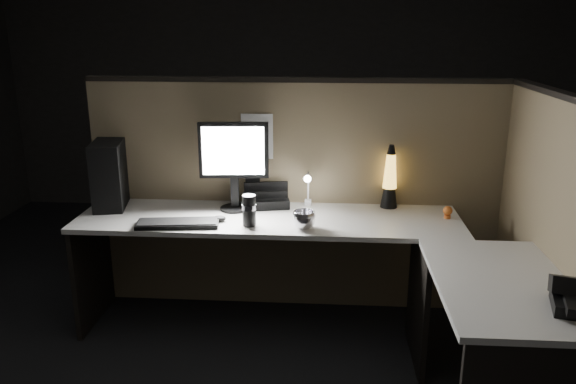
# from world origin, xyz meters

# --- Properties ---
(floor) EXTENTS (6.00, 6.00, 0.00)m
(floor) POSITION_xyz_m (0.00, 0.00, 0.00)
(floor) COLOR black
(floor) RESTS_ON ground
(room_shell) EXTENTS (6.00, 6.00, 6.00)m
(room_shell) POSITION_xyz_m (0.00, 0.00, 1.62)
(room_shell) COLOR silver
(room_shell) RESTS_ON ground
(partition_back) EXTENTS (2.66, 0.06, 1.50)m
(partition_back) POSITION_xyz_m (0.00, 0.93, 0.75)
(partition_back) COLOR brown
(partition_back) RESTS_ON ground
(partition_right) EXTENTS (0.06, 1.66, 1.50)m
(partition_right) POSITION_xyz_m (1.33, 0.10, 0.75)
(partition_right) COLOR brown
(partition_right) RESTS_ON ground
(desk) EXTENTS (2.60, 1.60, 0.73)m
(desk) POSITION_xyz_m (0.18, 0.25, 0.58)
(desk) COLOR #B9B7AF
(desk) RESTS_ON ground
(pc_tower) EXTENTS (0.25, 0.42, 0.42)m
(pc_tower) POSITION_xyz_m (-1.17, 0.76, 0.94)
(pc_tower) COLOR black
(pc_tower) RESTS_ON desk
(monitor) EXTENTS (0.43, 0.18, 0.55)m
(monitor) POSITION_xyz_m (-0.37, 0.74, 1.06)
(monitor) COLOR black
(monitor) RESTS_ON desk
(keyboard) EXTENTS (0.48, 0.22, 0.02)m
(keyboard) POSITION_xyz_m (-0.66, 0.41, 0.74)
(keyboard) COLOR black
(keyboard) RESTS_ON desk
(mouse) EXTENTS (0.09, 0.07, 0.03)m
(mouse) POSITION_xyz_m (-0.43, 0.50, 0.75)
(mouse) COLOR black
(mouse) RESTS_ON desk
(clip_lamp) EXTENTS (0.04, 0.18, 0.23)m
(clip_lamp) POSITION_xyz_m (0.08, 0.79, 0.87)
(clip_lamp) COLOR white
(clip_lamp) RESTS_ON desk
(organizer) EXTENTS (0.32, 0.30, 0.21)m
(organizer) POSITION_xyz_m (-0.19, 0.84, 0.78)
(organizer) COLOR black
(organizer) RESTS_ON desk
(lava_lamp) EXTENTS (0.11, 0.11, 0.40)m
(lava_lamp) POSITION_xyz_m (0.59, 0.85, 0.90)
(lava_lamp) COLOR black
(lava_lamp) RESTS_ON desk
(travel_mug) EXTENTS (0.08, 0.08, 0.18)m
(travel_mug) POSITION_xyz_m (-0.24, 0.44, 0.82)
(travel_mug) COLOR black
(travel_mug) RESTS_ON desk
(steel_mug) EXTENTS (0.15, 0.15, 0.10)m
(steel_mug) POSITION_xyz_m (0.07, 0.42, 0.78)
(steel_mug) COLOR silver
(steel_mug) RESTS_ON desk
(figurine) EXTENTS (0.06, 0.06, 0.06)m
(figurine) POSITION_xyz_m (0.92, 0.65, 0.78)
(figurine) COLOR orange
(figurine) RESTS_ON desk
(pinned_paper) EXTENTS (0.20, 0.00, 0.29)m
(pinned_paper) POSITION_xyz_m (-0.25, 0.90, 1.16)
(pinned_paper) COLOR white
(pinned_paper) RESTS_ON partition_back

